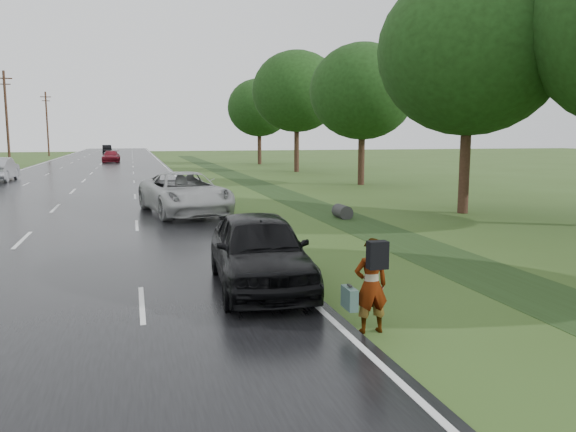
% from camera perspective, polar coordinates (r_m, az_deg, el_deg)
% --- Properties ---
extents(road, '(14.00, 180.00, 0.04)m').
position_cam_1_polar(road, '(56.14, -19.03, 4.42)').
color(road, black).
rests_on(road, ground).
extents(edge_stripe_east, '(0.12, 180.00, 0.01)m').
position_cam_1_polar(edge_stripe_east, '(56.13, -12.12, 4.71)').
color(edge_stripe_east, silver).
rests_on(edge_stripe_east, road).
extents(edge_stripe_west, '(0.12, 180.00, 0.01)m').
position_cam_1_polar(edge_stripe_west, '(56.95, -25.83, 4.12)').
color(edge_stripe_west, silver).
rests_on(edge_stripe_west, road).
extents(center_line, '(0.12, 180.00, 0.01)m').
position_cam_1_polar(center_line, '(56.14, -19.03, 4.44)').
color(center_line, silver).
rests_on(center_line, road).
extents(drainage_ditch, '(2.20, 120.00, 0.56)m').
position_cam_1_polar(drainage_ditch, '(30.90, -0.26, 2.15)').
color(drainage_ditch, '#1E3113').
rests_on(drainage_ditch, ground).
extents(utility_pole_far, '(1.60, 0.26, 10.00)m').
position_cam_1_polar(utility_pole_far, '(67.17, -26.68, 8.97)').
color(utility_pole_far, '#311D14').
rests_on(utility_pole_far, ground).
extents(utility_pole_distant, '(1.60, 0.26, 10.00)m').
position_cam_1_polar(utility_pole_distant, '(96.79, -23.27, 8.68)').
color(utility_pole_distant, '#311D14').
rests_on(utility_pole_distant, ground).
extents(tree_east_b, '(7.60, 7.60, 10.11)m').
position_cam_1_polar(tree_east_b, '(25.18, 17.97, 15.53)').
color(tree_east_b, '#311D14').
rests_on(tree_east_b, ground).
extents(tree_east_c, '(7.00, 7.00, 9.29)m').
position_cam_1_polar(tree_east_c, '(38.04, 7.58, 12.42)').
color(tree_east_c, '#311D14').
rests_on(tree_east_c, ground).
extents(tree_east_d, '(8.00, 8.00, 10.76)m').
position_cam_1_polar(tree_east_d, '(51.15, 0.89, 12.53)').
color(tree_east_d, '#311D14').
rests_on(tree_east_d, ground).
extents(tree_east_f, '(7.20, 7.20, 9.62)m').
position_cam_1_polar(tree_east_f, '(64.57, -2.94, 10.93)').
color(tree_east_f, '#311D14').
rests_on(tree_east_f, ground).
extents(pedestrian, '(0.72, 0.66, 1.62)m').
position_cam_1_polar(pedestrian, '(9.53, 8.34, -6.88)').
color(pedestrian, '#A5998C').
rests_on(pedestrian, ground).
extents(white_pickup, '(3.88, 6.62, 1.73)m').
position_cam_1_polar(white_pickup, '(23.93, -10.46, 2.32)').
color(white_pickup, '#BCBCBC').
rests_on(white_pickup, road).
extents(dark_sedan, '(2.22, 4.88, 1.62)m').
position_cam_1_polar(dark_sedan, '(12.14, -2.92, -3.47)').
color(dark_sedan, black).
rests_on(dark_sedan, road).
extents(far_car_red, '(2.12, 4.88, 1.40)m').
position_cam_1_polar(far_car_red, '(71.53, -17.52, 5.79)').
color(far_car_red, maroon).
rests_on(far_car_red, road).
extents(far_car_dark, '(1.92, 4.63, 1.49)m').
position_cam_1_polar(far_car_dark, '(109.12, -17.94, 6.50)').
color(far_car_dark, black).
rests_on(far_car_dark, road).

